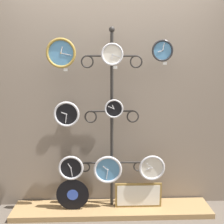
{
  "coord_description": "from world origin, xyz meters",
  "views": [
    {
      "loc": [
        -0.09,
        -2.35,
        1.63
      ],
      "look_at": [
        0.0,
        0.36,
        1.14
      ],
      "focal_mm": 42.0,
      "sensor_mm": 36.0,
      "label": 1
    }
  ],
  "objects_px": {
    "display_stand": "(112,154)",
    "clock_top_right": "(162,51)",
    "clock_middle_left": "(67,114)",
    "clock_bottom_left": "(71,168)",
    "clock_middle_center": "(114,109)",
    "picture_frame": "(138,195)",
    "clock_top_center": "(112,54)",
    "clock_top_left": "(61,53)",
    "clock_bottom_center": "(108,170)",
    "vinyl_record": "(73,195)",
    "clock_bottom_right": "(152,168)"
  },
  "relations": [
    {
      "from": "clock_bottom_center",
      "to": "vinyl_record",
      "type": "distance_m",
      "value": 0.48
    },
    {
      "from": "clock_top_center",
      "to": "clock_bottom_center",
      "type": "bearing_deg",
      "value": 154.65
    },
    {
      "from": "display_stand",
      "to": "clock_top_right",
      "type": "bearing_deg",
      "value": -11.59
    },
    {
      "from": "vinyl_record",
      "to": "clock_middle_left",
      "type": "bearing_deg",
      "value": 170.15
    },
    {
      "from": "clock_top_center",
      "to": "clock_bottom_left",
      "type": "xyz_separation_m",
      "value": [
        -0.44,
        0.02,
        -1.19
      ]
    },
    {
      "from": "clock_middle_center",
      "to": "clock_bottom_right",
      "type": "xyz_separation_m",
      "value": [
        0.41,
        -0.0,
        -0.65
      ]
    },
    {
      "from": "clock_middle_center",
      "to": "picture_frame",
      "type": "height_order",
      "value": "clock_middle_center"
    },
    {
      "from": "vinyl_record",
      "to": "picture_frame",
      "type": "height_order",
      "value": "vinyl_record"
    },
    {
      "from": "display_stand",
      "to": "clock_bottom_right",
      "type": "distance_m",
      "value": 0.46
    },
    {
      "from": "clock_bottom_left",
      "to": "clock_bottom_right",
      "type": "relative_size",
      "value": 0.96
    },
    {
      "from": "display_stand",
      "to": "clock_top_left",
      "type": "height_order",
      "value": "display_stand"
    },
    {
      "from": "clock_bottom_left",
      "to": "vinyl_record",
      "type": "height_order",
      "value": "clock_bottom_left"
    },
    {
      "from": "clock_top_left",
      "to": "picture_frame",
      "type": "bearing_deg",
      "value": 3.77
    },
    {
      "from": "clock_top_center",
      "to": "clock_top_left",
      "type": "bearing_deg",
      "value": -179.65
    },
    {
      "from": "clock_top_left",
      "to": "clock_middle_left",
      "type": "relative_size",
      "value": 1.11
    },
    {
      "from": "clock_middle_center",
      "to": "clock_bottom_left",
      "type": "relative_size",
      "value": 0.72
    },
    {
      "from": "clock_middle_left",
      "to": "clock_bottom_left",
      "type": "xyz_separation_m",
      "value": [
        0.03,
        0.0,
        -0.59
      ]
    },
    {
      "from": "clock_bottom_center",
      "to": "clock_top_center",
      "type": "bearing_deg",
      "value": -25.35
    },
    {
      "from": "clock_top_center",
      "to": "clock_middle_left",
      "type": "xyz_separation_m",
      "value": [
        -0.47,
        0.02,
        -0.6
      ]
    },
    {
      "from": "clock_middle_left",
      "to": "clock_bottom_right",
      "type": "xyz_separation_m",
      "value": [
        0.9,
        -0.01,
        -0.59
      ]
    },
    {
      "from": "clock_bottom_center",
      "to": "picture_frame",
      "type": "distance_m",
      "value": 0.47
    },
    {
      "from": "clock_top_right",
      "to": "clock_bottom_left",
      "type": "height_order",
      "value": "clock_top_right"
    },
    {
      "from": "clock_middle_left",
      "to": "picture_frame",
      "type": "height_order",
      "value": "clock_middle_left"
    },
    {
      "from": "clock_middle_left",
      "to": "vinyl_record",
      "type": "height_order",
      "value": "clock_middle_left"
    },
    {
      "from": "clock_middle_left",
      "to": "vinyl_record",
      "type": "relative_size",
      "value": 0.75
    },
    {
      "from": "clock_top_left",
      "to": "clock_top_center",
      "type": "distance_m",
      "value": 0.5
    },
    {
      "from": "clock_top_center",
      "to": "clock_bottom_center",
      "type": "relative_size",
      "value": 0.72
    },
    {
      "from": "clock_top_center",
      "to": "display_stand",
      "type": "bearing_deg",
      "value": 90.42
    },
    {
      "from": "display_stand",
      "to": "clock_middle_center",
      "type": "bearing_deg",
      "value": -79.41
    },
    {
      "from": "display_stand",
      "to": "clock_bottom_left",
      "type": "height_order",
      "value": "display_stand"
    },
    {
      "from": "clock_bottom_center",
      "to": "vinyl_record",
      "type": "bearing_deg",
      "value": -178.48
    },
    {
      "from": "clock_top_right",
      "to": "clock_bottom_center",
      "type": "xyz_separation_m",
      "value": [
        -0.55,
        0.01,
        -1.25
      ]
    },
    {
      "from": "clock_top_left",
      "to": "vinyl_record",
      "type": "distance_m",
      "value": 1.51
    },
    {
      "from": "clock_bottom_left",
      "to": "clock_bottom_center",
      "type": "relative_size",
      "value": 0.88
    },
    {
      "from": "clock_top_center",
      "to": "clock_bottom_right",
      "type": "relative_size",
      "value": 0.79
    },
    {
      "from": "display_stand",
      "to": "vinyl_record",
      "type": "xyz_separation_m",
      "value": [
        -0.43,
        -0.1,
        -0.42
      ]
    },
    {
      "from": "clock_top_center",
      "to": "clock_bottom_right",
      "type": "distance_m",
      "value": 1.27
    },
    {
      "from": "clock_bottom_center",
      "to": "clock_bottom_right",
      "type": "bearing_deg",
      "value": -1.43
    },
    {
      "from": "display_stand",
      "to": "clock_bottom_right",
      "type": "height_order",
      "value": "display_stand"
    },
    {
      "from": "clock_bottom_left",
      "to": "display_stand",
      "type": "bearing_deg",
      "value": 11.68
    },
    {
      "from": "clock_bottom_left",
      "to": "clock_top_right",
      "type": "bearing_deg",
      "value": -0.7
    },
    {
      "from": "display_stand",
      "to": "clock_bottom_center",
      "type": "relative_size",
      "value": 6.53
    },
    {
      "from": "clock_middle_left",
      "to": "clock_bottom_center",
      "type": "height_order",
      "value": "clock_middle_left"
    },
    {
      "from": "clock_middle_center",
      "to": "clock_bottom_right",
      "type": "bearing_deg",
      "value": -0.47
    },
    {
      "from": "clock_middle_left",
      "to": "vinyl_record",
      "type": "xyz_separation_m",
      "value": [
        0.04,
        -0.01,
        -0.89
      ]
    },
    {
      "from": "picture_frame",
      "to": "clock_top_center",
      "type": "bearing_deg",
      "value": -170.45
    },
    {
      "from": "clock_top_left",
      "to": "clock_bottom_center",
      "type": "distance_m",
      "value": 1.31
    },
    {
      "from": "clock_top_center",
      "to": "clock_top_right",
      "type": "distance_m",
      "value": 0.5
    },
    {
      "from": "clock_bottom_left",
      "to": "picture_frame",
      "type": "distance_m",
      "value": 0.81
    },
    {
      "from": "display_stand",
      "to": "picture_frame",
      "type": "xyz_separation_m",
      "value": [
        0.29,
        -0.06,
        -0.46
      ]
    }
  ]
}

